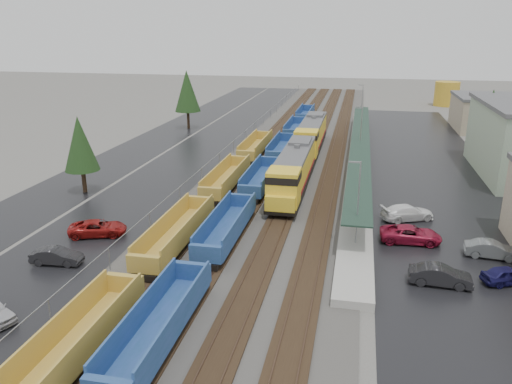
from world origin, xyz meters
TOP-DOWN VIEW (x-y plane):
  - ballast_strip at (0.00, 60.00)m, footprint 20.00×160.00m
  - trackbed at (-0.00, 60.00)m, footprint 14.60×160.00m
  - west_parking_lot at (-15.00, 60.00)m, footprint 10.00×160.00m
  - west_road at (-25.00, 60.00)m, footprint 9.00×160.00m
  - east_commuter_lot at (19.00, 50.00)m, footprint 16.00×100.00m
  - station_platform at (9.50, 50.01)m, footprint 3.00×80.00m
  - chainlink_fence at (-9.50, 58.44)m, footprint 0.08×160.04m
  - distant_hills at (44.79, 210.68)m, footprint 301.00×140.00m
  - tree_west_near at (-22.00, 30.00)m, footprint 3.96×3.96m
  - tree_west_far at (-23.00, 70.00)m, footprint 4.84×4.84m
  - tree_east at (28.00, 58.00)m, footprint 4.40×4.40m
  - locomotive_lead at (2.00, 35.12)m, footprint 3.28×21.61m
  - locomotive_trail at (2.00, 56.12)m, footprint 3.28×21.61m
  - well_string_yellow at (-6.00, 17.76)m, footprint 2.68×83.20m
  - well_string_blue at (-2.00, 35.84)m, footprint 2.69×109.39m
  - storage_tank at (29.95, 111.08)m, footprint 5.90×5.90m
  - parked_car_west_b at (-14.36, 12.29)m, footprint 1.85×4.29m
  - parked_car_west_c at (-14.01, 18.41)m, footprint 3.96×5.72m
  - parked_car_east_a at (15.84, 15.00)m, footprint 1.83×4.69m
  - parked_car_east_b at (14.34, 22.73)m, footprint 2.75×5.53m
  - parked_car_east_c at (14.49, 28.39)m, footprint 4.19×5.78m
  - parked_car_east_d at (20.89, 16.26)m, footprint 2.88×4.29m
  - parked_car_east_e at (20.74, 20.80)m, footprint 1.91×4.47m

SIDE VIEW (x-z plane):
  - distant_hills at x=44.79m, z-range -12.60..12.60m
  - west_parking_lot at x=-15.00m, z-range 0.00..0.02m
  - west_road at x=-25.00m, z-range 0.00..0.02m
  - east_commuter_lot at x=19.00m, z-range 0.00..0.02m
  - ballast_strip at x=0.00m, z-range 0.00..0.08m
  - trackbed at x=0.00m, z-range 0.05..0.27m
  - parked_car_east_d at x=20.89m, z-range 0.00..1.36m
  - parked_car_west_b at x=-14.36m, z-range 0.00..1.37m
  - parked_car_east_e at x=20.74m, z-range 0.00..1.43m
  - parked_car_west_c at x=-14.01m, z-range 0.00..1.45m
  - station_platform at x=9.50m, z-range -3.27..4.73m
  - parked_car_east_b at x=14.34m, z-range 0.00..1.51m
  - parked_car_east_a at x=15.84m, z-range 0.00..1.52m
  - parked_car_east_c at x=14.49m, z-range 0.00..1.55m
  - well_string_blue at x=-2.00m, z-range -0.01..2.37m
  - well_string_yellow at x=-6.00m, z-range -0.01..2.37m
  - chainlink_fence at x=-9.50m, z-range 0.60..2.62m
  - locomotive_lead at x=2.00m, z-range 0.14..5.03m
  - locomotive_trail at x=2.00m, z-range 0.14..5.03m
  - storage_tank at x=29.95m, z-range 0.00..5.90m
  - tree_west_near at x=-22.00m, z-range 1.32..10.32m
  - tree_east at x=28.00m, z-range 1.47..11.47m
  - tree_west_far at x=-23.00m, z-range 1.62..12.62m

